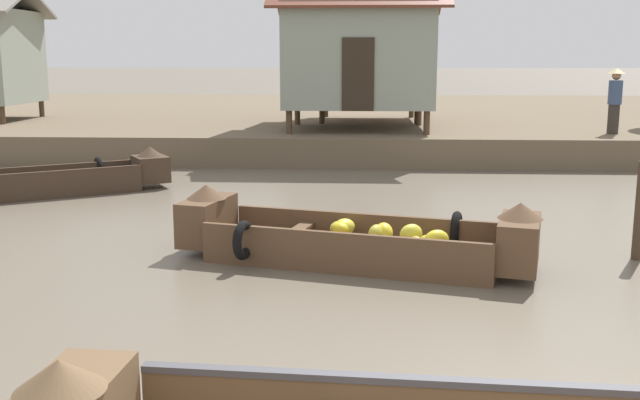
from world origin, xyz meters
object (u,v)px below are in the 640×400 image
Objects in this scene: banana_boat at (355,239)px; mooring_post at (640,211)px; stilt_house_mid_left at (358,52)px; vendor_person at (615,97)px; cargo_boat_upstream at (37,181)px; stilt_house_mid_right at (370,42)px.

mooring_post is (3.82, 0.35, 0.35)m from banana_boat.
stilt_house_mid_left reaches higher than vendor_person.
cargo_boat_upstream is 1.05× the size of stilt_house_mid_left.
banana_boat is 1.11× the size of stilt_house_mid_right.
mooring_post is (3.49, -12.97, -2.43)m from stilt_house_mid_right.
vendor_person is (6.18, -3.61, -1.43)m from stilt_house_mid_right.
stilt_house_mid_left reaches higher than mooring_post.
stilt_house_mid_left is at bearing 44.43° from cargo_boat_upstream.
stilt_house_mid_right reaches higher than banana_boat.
vendor_person reaches higher than cargo_boat_upstream.
stilt_house_mid_left is at bearing 173.06° from vendor_person.
vendor_person reaches higher than mooring_post.
mooring_post is at bearing 5.18° from banana_boat.
banana_boat is 7.63m from cargo_boat_upstream.
stilt_house_mid_left reaches higher than banana_boat.
stilt_house_mid_right is 2.65× the size of vendor_person.
banana_boat is at bearing -91.42° from stilt_house_mid_right.
mooring_post is at bearing -21.78° from cargo_boat_upstream.
vendor_person is at bearing 22.67° from cargo_boat_upstream.
cargo_boat_upstream is 9.09m from stilt_house_mid_left.
stilt_house_mid_right is (0.34, 2.82, 0.31)m from stilt_house_mid_left.
banana_boat is 11.76m from vendor_person.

